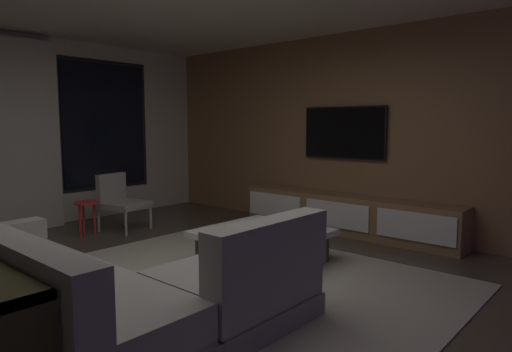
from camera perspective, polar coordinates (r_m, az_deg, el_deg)
The scene contains 11 objects.
floor at distance 4.09m, azimuth -8.08°, elevation -14.39°, with size 9.20×9.20×0.00m, color #473D33.
back_wall_with_window at distance 6.96m, azimuth -28.53°, elevation 4.81°, with size 6.60×0.30×2.70m.
media_wall at distance 6.25m, azimuth 13.59°, elevation 5.37°, with size 0.12×7.80×2.70m.
area_rug at distance 4.24m, azimuth -3.48°, elevation -13.48°, with size 3.20×3.80×0.01m, color #ADA391.
sectional_couch at distance 3.41m, azimuth -19.13°, elevation -13.83°, with size 1.98×2.50×0.82m.
coffee_table at distance 4.76m, azimuth 0.87°, elevation -8.90°, with size 1.16×1.16×0.36m.
book_stack_on_coffee_table at distance 4.67m, azimuth -2.22°, elevation -6.60°, with size 0.26×0.21×0.08m.
accent_chair_near_window at distance 6.51m, azimuth -16.93°, elevation -2.79°, with size 0.65×0.67×0.78m.
side_stool at distance 6.28m, azimuth -20.73°, elevation -3.83°, with size 0.32×0.32×0.46m.
media_console at distance 6.14m, azimuth 11.62°, elevation -4.91°, with size 0.46×3.10×0.52m.
mounted_tv at distance 6.28m, azimuth 11.10°, elevation 5.43°, with size 0.05×1.24×0.71m.
Camera 1 is at (-2.47, -2.91, 1.45)m, focal length 31.48 mm.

